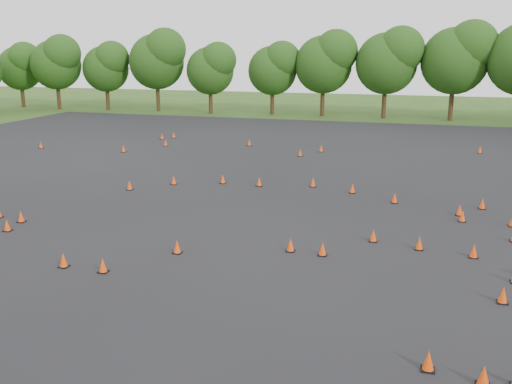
# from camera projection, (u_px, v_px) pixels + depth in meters

# --- Properties ---
(ground) EXTENTS (140.00, 140.00, 0.00)m
(ground) POSITION_uv_depth(u_px,v_px,m) (224.00, 253.00, 19.73)
(ground) COLOR #2D5119
(ground) RESTS_ON ground
(asphalt_pad) EXTENTS (62.00, 62.00, 0.00)m
(asphalt_pad) POSITION_uv_depth(u_px,v_px,m) (268.00, 207.00, 25.31)
(asphalt_pad) COLOR black
(asphalt_pad) RESTS_ON ground
(treeline) EXTENTS (87.06, 32.37, 10.75)m
(treeline) POSITION_uv_depth(u_px,v_px,m) (394.00, 74.00, 49.99)
(treeline) COLOR #204213
(treeline) RESTS_ON ground
(traffic_cones) EXTENTS (36.07, 33.39, 0.45)m
(traffic_cones) POSITION_uv_depth(u_px,v_px,m) (286.00, 208.00, 24.46)
(traffic_cones) COLOR #E54309
(traffic_cones) RESTS_ON asphalt_pad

